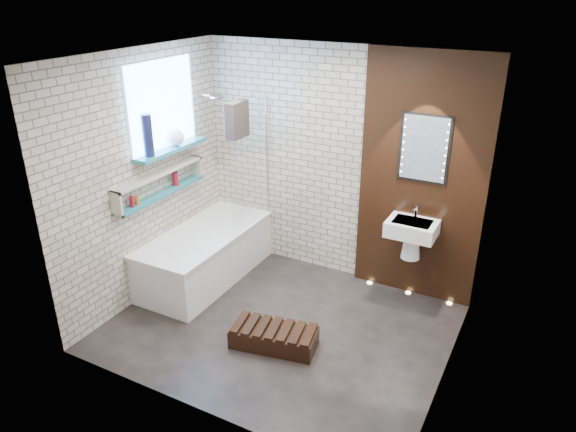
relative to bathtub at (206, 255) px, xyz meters
The scene contains 15 objects.
ground 1.34m from the bathtub, 20.18° to the right, with size 3.20×3.20×0.00m, color black.
room_shell 1.65m from the bathtub, 20.18° to the right, with size 3.24×3.20×2.60m.
walnut_panel 2.53m from the bathtub, 20.65° to the left, with size 1.30×0.06×2.60m, color black.
clerestory_window 1.65m from the bathtub, 163.78° to the right, with size 0.18×1.00×0.94m.
display_niche 1.00m from the bathtub, 135.46° to the right, with size 0.14×1.30×0.26m.
bathtub is the anchor object (origin of this frame).
bath_screen 1.14m from the bathtub, 51.10° to the left, with size 0.01×0.78×1.40m, color white.
towel 1.61m from the bathtub, 32.10° to the left, with size 0.11×0.29×0.38m, color black.
shower_head 1.78m from the bathtub, 98.54° to the left, with size 0.18×0.18×0.02m, color silver.
washbasin 2.32m from the bathtub, 16.01° to the left, with size 0.50×0.36×0.58m.
led_mirror 2.68m from the bathtub, 19.78° to the left, with size 0.50×0.02×0.70m.
walnut_step 1.53m from the bathtub, 29.74° to the right, with size 0.80×0.35×0.18m, color black.
niche_bottles 0.98m from the bathtub, 134.76° to the right, with size 0.06×0.74×0.16m.
sill_vases 1.44m from the bathtub, 144.22° to the right, with size 0.18×0.56×0.43m.
floor_uplights 2.32m from the bathtub, 19.02° to the left, with size 0.96×0.06×0.01m.
Camera 1 is at (2.14, -3.90, 3.20)m, focal length 33.42 mm.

